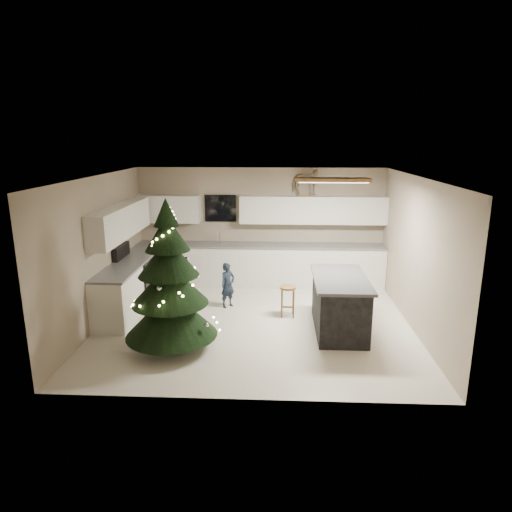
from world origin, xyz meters
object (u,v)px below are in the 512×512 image
(bar_stool, at_px, (288,294))
(toddler, at_px, (228,285))
(christmas_tree, at_px, (170,289))
(rocking_horse, at_px, (305,182))
(island, at_px, (339,304))

(bar_stool, bearing_deg, toddler, 159.04)
(christmas_tree, relative_size, rocking_horse, 3.15)
(island, relative_size, toddler, 1.92)
(bar_stool, relative_size, christmas_tree, 0.24)
(bar_stool, bearing_deg, christmas_tree, -142.88)
(island, relative_size, christmas_tree, 0.71)
(island, height_order, christmas_tree, christmas_tree)
(island, bearing_deg, rocking_horse, 100.87)
(toddler, xyz_separation_m, rocking_horse, (1.54, 1.54, 1.87))
(christmas_tree, relative_size, toddler, 2.69)
(bar_stool, xyz_separation_m, rocking_horse, (0.37, 1.98, 1.88))
(bar_stool, height_order, christmas_tree, christmas_tree)
(christmas_tree, xyz_separation_m, toddler, (0.69, 1.85, -0.53))
(toddler, height_order, rocking_horse, rocking_horse)
(bar_stool, height_order, rocking_horse, rocking_horse)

